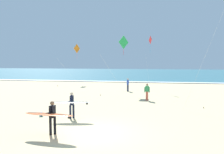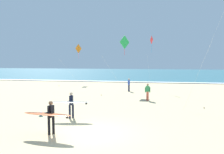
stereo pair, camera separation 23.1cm
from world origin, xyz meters
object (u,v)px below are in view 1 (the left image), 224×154
(kite_diamond_emerald_mid, at_px, (123,43))
(bystander_green_top, at_px, (147,92))
(surfer_trailing, at_px, (71,103))
(surfer_lead, at_px, (51,115))
(bystander_blue_top, at_px, (128,85))
(kite_diamond_scarlet_far, at_px, (150,42))
(beach_ball, at_px, (41,114))
(kite_diamond_amber_outer, at_px, (76,49))

(kite_diamond_emerald_mid, bearing_deg, bystander_green_top, -59.09)
(surfer_trailing, xyz_separation_m, bystander_green_top, (4.68, 7.40, -0.23))
(surfer_lead, bearing_deg, bystander_blue_top, 82.19)
(kite_diamond_scarlet_far, bearing_deg, kite_diamond_emerald_mid, -134.85)
(kite_diamond_scarlet_far, bearing_deg, surfer_lead, -104.82)
(surfer_lead, xyz_separation_m, kite_diamond_scarlet_far, (4.85, 18.31, 5.02))
(kite_diamond_scarlet_far, bearing_deg, bystander_blue_top, -142.31)
(surfer_trailing, distance_m, beach_ball, 2.45)
(bystander_blue_top, bearing_deg, kite_diamond_emerald_mid, -113.20)
(surfer_trailing, bearing_deg, kite_diamond_emerald_mid, 81.23)
(surfer_trailing, distance_m, bystander_blue_top, 13.37)
(kite_diamond_amber_outer, distance_m, beach_ball, 21.74)
(surfer_lead, xyz_separation_m, kite_diamond_emerald_mid, (1.78, 15.23, 4.69))
(surfer_trailing, xyz_separation_m, kite_diamond_scarlet_far, (4.94, 15.19, 5.02))
(kite_diamond_amber_outer, bearing_deg, surfer_trailing, -72.02)
(kite_diamond_amber_outer, bearing_deg, kite_diamond_scarlet_far, -25.96)
(surfer_trailing, bearing_deg, surfer_lead, -88.36)
(kite_diamond_emerald_mid, relative_size, bystander_green_top, 4.17)
(bystander_blue_top, xyz_separation_m, beach_ball, (-4.58, -12.84, -0.67))
(beach_ball, bearing_deg, surfer_trailing, -8.30)
(surfer_lead, xyz_separation_m, beach_ball, (-2.35, 3.45, -0.91))
(surfer_trailing, relative_size, bystander_green_top, 1.56)
(kite_diamond_scarlet_far, bearing_deg, beach_ball, -115.83)
(bystander_blue_top, bearing_deg, kite_diamond_scarlet_far, 37.69)
(kite_diamond_scarlet_far, xyz_separation_m, beach_ball, (-7.19, -14.86, -5.93))
(bystander_green_top, relative_size, beach_ball, 5.68)
(surfer_trailing, xyz_separation_m, kite_diamond_emerald_mid, (1.87, 12.10, 4.69))
(surfer_lead, bearing_deg, kite_diamond_scarlet_far, 75.18)
(surfer_trailing, bearing_deg, beach_ball, 171.70)
(surfer_lead, relative_size, kite_diamond_amber_outer, 0.40)
(surfer_trailing, relative_size, kite_diamond_amber_outer, 0.39)
(surfer_lead, xyz_separation_m, kite_diamond_amber_outer, (-6.87, 24.01, 4.52))
(surfer_lead, bearing_deg, kite_diamond_amber_outer, 105.97)
(surfer_lead, distance_m, bystander_green_top, 11.49)
(kite_diamond_amber_outer, bearing_deg, beach_ball, -77.59)
(surfer_trailing, relative_size, bystander_blue_top, 1.56)
(kite_diamond_emerald_mid, bearing_deg, surfer_trailing, -98.77)
(kite_diamond_amber_outer, distance_m, bystander_green_top, 18.33)
(bystander_green_top, height_order, beach_ball, bystander_green_top)
(bystander_green_top, xyz_separation_m, beach_ball, (-6.94, -7.07, -0.67))
(surfer_trailing, bearing_deg, bystander_green_top, 57.69)
(kite_diamond_emerald_mid, distance_m, bystander_blue_top, 5.06)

